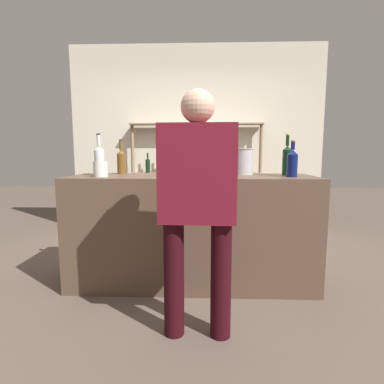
{
  "coord_description": "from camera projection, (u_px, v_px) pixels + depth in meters",
  "views": [
    {
      "loc": [
        0.1,
        -2.71,
        1.2
      ],
      "look_at": [
        0.0,
        0.0,
        0.85
      ],
      "focal_mm": 28.0,
      "sensor_mm": 36.0,
      "label": 1
    }
  ],
  "objects": [
    {
      "name": "bar_counter",
      "position": [
        192.0,
        229.0,
        2.78
      ],
      "size": [
        2.19,
        0.7,
        1.0
      ],
      "primitive_type": "cube",
      "color": "brown",
      "rests_on": "ground_plane"
    },
    {
      "name": "ground_plane",
      "position": [
        192.0,
        280.0,
        2.84
      ],
      "size": [
        16.0,
        16.0,
        0.0
      ],
      "primitive_type": "plane",
      "color": "brown"
    },
    {
      "name": "customer_center",
      "position": [
        197.0,
        199.0,
        1.88
      ],
      "size": [
        0.49,
        0.23,
        1.58
      ],
      "rotation": [
        0.0,
        0.0,
        1.53
      ],
      "color": "black",
      "rests_on": "ground_plane"
    },
    {
      "name": "back_shelf",
      "position": [
        197.0,
        161.0,
        4.46
      ],
      "size": [
        1.96,
        0.18,
        1.64
      ],
      "color": "#897056",
      "rests_on": "ground_plane"
    },
    {
      "name": "counter_bottle_2",
      "position": [
        184.0,
        163.0,
        2.61
      ],
      "size": [
        0.08,
        0.08,
        0.33
      ],
      "color": "#0F1956",
      "rests_on": "bar_counter"
    },
    {
      "name": "counter_bottle_4",
      "position": [
        121.0,
        161.0,
        2.94
      ],
      "size": [
        0.08,
        0.08,
        0.34
      ],
      "color": "brown",
      "rests_on": "bar_counter"
    },
    {
      "name": "counter_bottle_3",
      "position": [
        99.0,
        160.0,
        2.73
      ],
      "size": [
        0.09,
        0.09,
        0.38
      ],
      "color": "silver",
      "rests_on": "bar_counter"
    },
    {
      "name": "counter_bottle_1",
      "position": [
        292.0,
        163.0,
        2.56
      ],
      "size": [
        0.09,
        0.09,
        0.31
      ],
      "color": "#0F1956",
      "rests_on": "bar_counter"
    },
    {
      "name": "ice_bucket",
      "position": [
        243.0,
        162.0,
        2.82
      ],
      "size": [
        0.19,
        0.19,
        0.25
      ],
      "color": "#B2B2B7",
      "rests_on": "bar_counter"
    },
    {
      "name": "cork_jar",
      "position": [
        101.0,
        169.0,
        2.58
      ],
      "size": [
        0.12,
        0.12,
        0.13
      ],
      "color": "silver",
      "rests_on": "bar_counter"
    },
    {
      "name": "server_behind_counter",
      "position": [
        202.0,
        175.0,
        3.48
      ],
      "size": [
        0.53,
        0.32,
        1.63
      ],
      "rotation": [
        0.0,
        0.0,
        -1.36
      ],
      "color": "brown",
      "rests_on": "ground_plane"
    },
    {
      "name": "counter_bottle_0",
      "position": [
        287.0,
        160.0,
        2.71
      ],
      "size": [
        0.08,
        0.08,
        0.37
      ],
      "color": "black",
      "rests_on": "bar_counter"
    },
    {
      "name": "back_wall",
      "position": [
        196.0,
        140.0,
        4.6
      ],
      "size": [
        3.79,
        0.12,
        2.8
      ],
      "primitive_type": "cube",
      "color": "beige",
      "rests_on": "ground_plane"
    }
  ]
}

